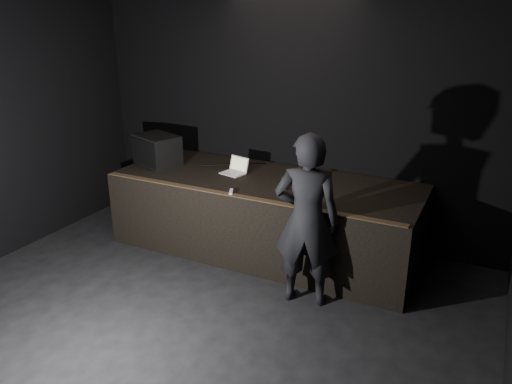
{
  "coord_description": "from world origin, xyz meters",
  "views": [
    {
      "loc": [
        2.64,
        -2.82,
        3.07
      ],
      "look_at": [
        0.08,
        2.3,
        0.98
      ],
      "focal_mm": 35.0,
      "sensor_mm": 36.0,
      "label": 1
    }
  ],
  "objects_px": {
    "stage_riser": "(265,215)",
    "stage_monitor": "(157,150)",
    "laptop": "(235,169)",
    "person": "(307,221)",
    "beer_can": "(284,184)"
  },
  "relations": [
    {
      "from": "laptop",
      "to": "stage_monitor",
      "type": "bearing_deg",
      "value": -160.81
    },
    {
      "from": "stage_riser",
      "to": "person",
      "type": "relative_size",
      "value": 2.07
    },
    {
      "from": "stage_riser",
      "to": "person",
      "type": "bearing_deg",
      "value": -45.26
    },
    {
      "from": "stage_riser",
      "to": "stage_monitor",
      "type": "height_order",
      "value": "stage_monitor"
    },
    {
      "from": "stage_monitor",
      "to": "beer_can",
      "type": "distance_m",
      "value": 2.07
    },
    {
      "from": "person",
      "to": "beer_can",
      "type": "bearing_deg",
      "value": -62.93
    },
    {
      "from": "stage_riser",
      "to": "beer_can",
      "type": "height_order",
      "value": "beer_can"
    },
    {
      "from": "stage_monitor",
      "to": "laptop",
      "type": "xyz_separation_m",
      "value": [
        1.2,
        0.12,
        -0.15
      ]
    },
    {
      "from": "stage_riser",
      "to": "stage_monitor",
      "type": "xyz_separation_m",
      "value": [
        -1.67,
        -0.07,
        0.71
      ]
    },
    {
      "from": "laptop",
      "to": "person",
      "type": "bearing_deg",
      "value": -22.08
    },
    {
      "from": "laptop",
      "to": "beer_can",
      "type": "distance_m",
      "value": 0.92
    },
    {
      "from": "beer_can",
      "to": "laptop",
      "type": "bearing_deg",
      "value": 159.18
    },
    {
      "from": "stage_monitor",
      "to": "person",
      "type": "relative_size",
      "value": 0.39
    },
    {
      "from": "laptop",
      "to": "person",
      "type": "height_order",
      "value": "person"
    },
    {
      "from": "stage_monitor",
      "to": "beer_can",
      "type": "relative_size",
      "value": 4.53
    }
  ]
}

